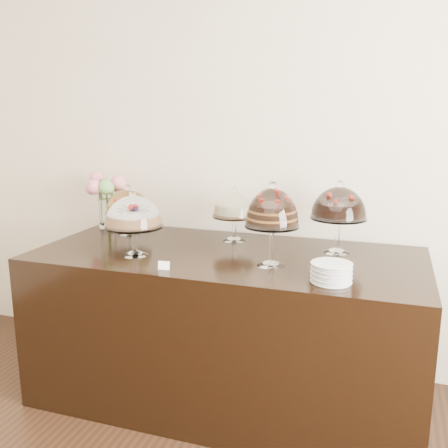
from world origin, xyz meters
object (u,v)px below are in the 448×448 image
(display_counter, at_px, (227,326))
(cake_stand_choco_layer, at_px, (272,211))
(cake_stand_sugar_sponge, at_px, (133,214))
(plate_stack, at_px, (331,273))
(cake_stand_cheesecake, at_px, (234,207))
(cake_stand_dark_choco, at_px, (339,206))
(cake_stand_fruit_tart, at_px, (128,204))
(flower_vase, at_px, (106,193))

(display_counter, distance_m, cake_stand_choco_layer, 0.81)
(cake_stand_sugar_sponge, bearing_deg, plate_stack, -6.11)
(display_counter, bearing_deg, cake_stand_cheesecake, 99.10)
(cake_stand_dark_choco, relative_size, cake_stand_fruit_tart, 1.26)
(cake_stand_fruit_tart, height_order, plate_stack, cake_stand_fruit_tart)
(cake_stand_sugar_sponge, height_order, cake_stand_cheesecake, cake_stand_sugar_sponge)
(cake_stand_choco_layer, height_order, cake_stand_cheesecake, cake_stand_choco_layer)
(flower_vase, bearing_deg, cake_stand_dark_choco, -4.68)
(cake_stand_sugar_sponge, relative_size, cake_stand_choco_layer, 0.84)
(cake_stand_cheesecake, distance_m, plate_stack, 0.92)
(cake_stand_cheesecake, bearing_deg, cake_stand_sugar_sponge, -131.41)
(cake_stand_choco_layer, distance_m, plate_stack, 0.45)
(cake_stand_sugar_sponge, bearing_deg, display_counter, 23.36)
(cake_stand_cheesecake, distance_m, cake_stand_dark_choco, 0.65)
(cake_stand_sugar_sponge, bearing_deg, cake_stand_choco_layer, 4.22)
(cake_stand_choco_layer, bearing_deg, cake_stand_sugar_sponge, -175.78)
(display_counter, height_order, cake_stand_sugar_sponge, cake_stand_sugar_sponge)
(cake_stand_dark_choco, distance_m, flower_vase, 1.59)
(flower_vase, xyz_separation_m, plate_stack, (1.61, -0.66, -0.20))
(cake_stand_cheesecake, relative_size, plate_stack, 1.79)
(cake_stand_dark_choco, distance_m, plate_stack, 0.58)
(display_counter, height_order, cake_stand_choco_layer, cake_stand_choco_layer)
(flower_vase, bearing_deg, cake_stand_sugar_sponge, -46.94)
(cake_stand_fruit_tart, height_order, flower_vase, flower_vase)
(cake_stand_cheesecake, relative_size, cake_stand_fruit_tart, 1.03)
(cake_stand_choco_layer, height_order, flower_vase, cake_stand_choco_layer)
(display_counter, bearing_deg, flower_vase, 160.99)
(flower_vase, bearing_deg, cake_stand_fruit_tart, -25.19)
(cake_stand_sugar_sponge, distance_m, cake_stand_cheesecake, 0.65)
(cake_stand_sugar_sponge, relative_size, cake_stand_dark_choco, 0.90)
(display_counter, relative_size, cake_stand_fruit_tart, 6.66)
(display_counter, xyz_separation_m, cake_stand_sugar_sponge, (-0.48, -0.21, 0.68))
(cake_stand_fruit_tart, xyz_separation_m, flower_vase, (-0.23, 0.11, 0.04))
(display_counter, height_order, cake_stand_dark_choco, cake_stand_dark_choco)
(cake_stand_choco_layer, bearing_deg, cake_stand_dark_choco, 50.20)
(flower_vase, bearing_deg, cake_stand_choco_layer, -20.89)
(cake_stand_fruit_tart, bearing_deg, cake_stand_cheesecake, 4.09)
(cake_stand_fruit_tart, bearing_deg, plate_stack, -21.90)
(plate_stack, bearing_deg, flower_vase, 157.63)
(cake_stand_choco_layer, height_order, cake_stand_dark_choco, cake_stand_choco_layer)
(display_counter, xyz_separation_m, cake_stand_dark_choco, (0.59, 0.21, 0.72))
(cake_stand_dark_choco, relative_size, flower_vase, 1.08)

